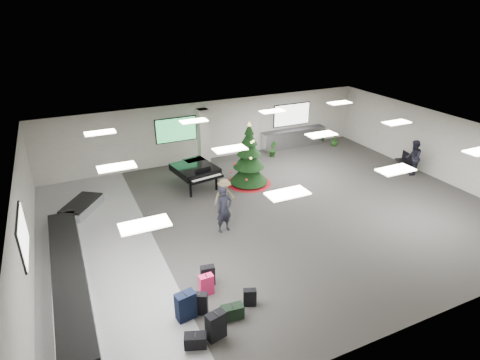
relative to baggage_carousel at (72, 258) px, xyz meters
name	(u,v)px	position (x,y,z in m)	size (l,w,h in m)	color
ground	(275,213)	(7.84, 0.08, -0.21)	(18.00, 18.00, 0.00)	#32312E
room_envelope	(260,157)	(7.46, 0.75, 2.12)	(18.02, 14.02, 3.21)	beige
baggage_carousel	(72,258)	(0.00, 0.00, 0.00)	(2.28, 9.71, 0.43)	silver
service_counter	(293,138)	(12.84, 6.73, 0.33)	(4.05, 0.65, 1.08)	silver
suitcase_0	(216,326)	(3.16, -5.05, 0.18)	(0.56, 0.39, 0.81)	black
suitcase_1	(200,303)	(3.08, -4.03, 0.12)	(0.49, 0.40, 0.69)	black
pink_suitcase	(206,285)	(3.53, -3.34, 0.12)	(0.43, 0.25, 0.68)	#FF215F
suitcase_3	(208,275)	(3.73, -2.94, 0.11)	(0.47, 0.31, 0.67)	black
navy_suitcase	(186,306)	(2.67, -4.04, 0.21)	(0.59, 0.40, 0.86)	black
green_duffel	(232,312)	(3.83, -4.59, -0.01)	(0.64, 0.37, 0.43)	black
suitcase_7	(250,297)	(4.49, -4.33, 0.06)	(0.42, 0.32, 0.56)	black
black_duffel	(195,341)	(2.57, -5.10, -0.03)	(0.64, 0.49, 0.39)	black
christmas_tree	(249,163)	(8.16, 3.21, 0.84)	(2.15, 2.15, 3.07)	maroon
grand_piano	(196,170)	(5.72, 3.80, 0.68)	(2.01, 2.44, 1.26)	black
bench	(407,161)	(16.27, 1.28, 0.27)	(0.82, 1.41, 0.85)	black
traveler_a	(224,209)	(5.43, -0.25, 0.70)	(0.67, 0.44, 1.83)	black
traveler_b	(224,196)	(5.98, 1.03, 0.55)	(0.98, 0.56, 1.52)	#857352
traveler_bench	(413,158)	(16.06, 0.74, 0.68)	(0.86, 0.67, 1.78)	black
potted_plant_left	(272,149)	(10.93, 5.86, 0.22)	(0.48, 0.39, 0.87)	#173F14
potted_plant_right	(335,140)	(15.20, 5.85, 0.16)	(0.42, 0.42, 0.75)	#173F14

